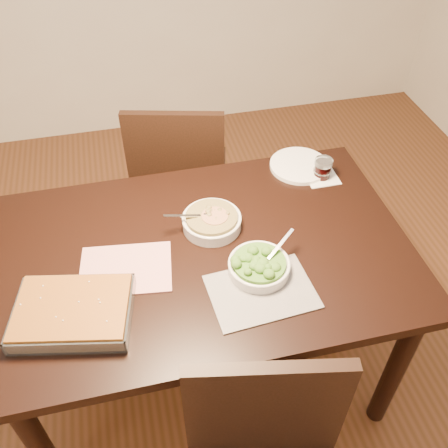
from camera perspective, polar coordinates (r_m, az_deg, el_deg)
name	(u,v)px	position (r m, az deg, el deg)	size (l,w,h in m)	color
ground	(209,365)	(2.29, -1.74, -15.86)	(4.00, 4.00, 0.00)	#4D2D16
table	(205,268)	(1.76, -2.20, -5.10)	(1.40, 0.90, 0.75)	black
magazine_a	(126,269)	(1.66, -11.18, -5.07)	(0.30, 0.22, 0.01)	#B03242
magazine_b	(262,292)	(1.57, 4.31, -7.72)	(0.32, 0.23, 0.01)	#282A30
coaster	(321,177)	(2.01, 11.06, 5.33)	(0.12, 0.12, 0.00)	white
stew_bowl	(212,221)	(1.75, -1.41, 0.37)	(0.23, 0.21, 0.08)	silver
broccoli_bowl	(259,266)	(1.61, 4.03, -4.82)	(0.21, 0.20, 0.08)	silver
baking_dish	(73,312)	(1.55, -16.86, -9.61)	(0.38, 0.31, 0.06)	silver
wine_tumbler	(323,168)	(1.99, 11.22, 6.30)	(0.07, 0.07, 0.08)	black
dinner_plate	(299,166)	(2.04, 8.58, 6.62)	(0.24, 0.24, 0.02)	white
chair_far	(180,174)	(2.39, -5.07, 5.73)	(0.52, 0.52, 0.91)	black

